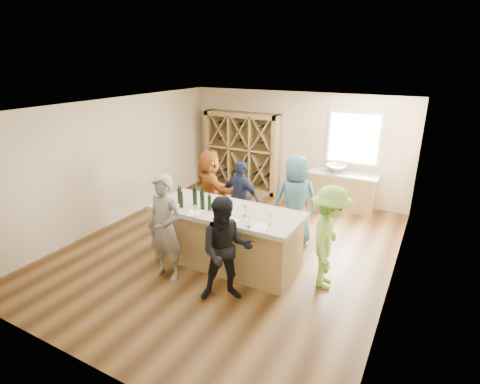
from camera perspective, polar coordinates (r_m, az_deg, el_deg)
The scene contains 35 objects.
floor at distance 7.66m, azimuth -1.39°, elevation -8.80°, with size 6.00×7.00×0.10m, color #55381B.
ceiling at distance 6.76m, azimuth -1.59°, elevation 13.28°, with size 6.00×7.00×0.10m, color white.
wall_back at distance 10.20m, azimuth 8.56°, elevation 7.07°, with size 6.00×0.10×2.80m, color #C2AF8C.
wall_front at distance 4.63m, azimuth -24.35°, elevation -10.87°, with size 6.00×0.10×2.80m, color #C2AF8C.
wall_left at distance 8.94m, azimuth -18.75°, elevation 4.40°, with size 0.10×7.00×2.80m, color #C2AF8C.
wall_right at distance 6.24m, azimuth 23.64°, elevation -2.79°, with size 0.10×7.00×2.80m, color #C2AF8C.
window_frame at distance 9.66m, azimuth 16.94°, elevation 7.84°, with size 1.30×0.06×1.30m, color white.
window_pane at distance 9.63m, azimuth 16.90°, elevation 7.80°, with size 1.18×0.01×1.18m, color white.
wine_rack at distance 10.61m, azimuth 0.30°, elevation 6.13°, with size 2.20×0.45×2.20m, color olive.
back_counter_base at distance 9.77m, azimuth 15.26°, elevation 0.07°, with size 1.60×0.58×0.86m, color olive.
back_counter_top at distance 9.63m, azimuth 15.51°, elevation 2.64°, with size 1.70×0.62×0.06m, color #AA9E8B.
sink at distance 9.64m, azimuth 14.42°, elevation 3.52°, with size 0.54×0.54×0.19m, color silver.
faucet at distance 9.79m, azimuth 14.72°, elevation 4.10°, with size 0.02×0.02×0.30m, color silver.
tasting_counter_base at distance 6.89m, azimuth -2.09°, elevation -7.11°, with size 2.60×1.00×1.00m, color olive.
tasting_counter_top at distance 6.66m, azimuth -2.15°, elevation -2.97°, with size 2.72×1.12×0.08m, color #AA9E8B.
wine_bottle_a at distance 6.96m, azimuth -9.23°, elevation -0.67°, with size 0.07×0.07×0.27m, color black.
wine_bottle_b at distance 6.76m, azimuth -8.96°, elevation -1.14°, with size 0.07×0.07×0.30m, color black.
wine_bottle_c at distance 6.83m, azimuth -6.89°, elevation -0.66°, with size 0.08×0.08×0.33m, color black.
wine_bottle_d at distance 6.64m, azimuth -5.76°, elevation -1.24°, with size 0.08×0.08×0.33m, color black.
wine_bottle_e at distance 6.58m, azimuth -4.67°, elevation -1.67°, with size 0.07×0.07×0.27m, color black.
wine_glass_a at distance 6.39m, azimuth -6.84°, elevation -2.89°, with size 0.07×0.07×0.18m, color white.
wine_glass_b at distance 6.19m, azimuth -2.20°, elevation -3.58°, with size 0.06×0.06×0.17m, color white.
wine_glass_c at distance 5.94m, azimuth 1.29°, elevation -4.64°, with size 0.06×0.06×0.16m, color white.
wine_glass_d at distance 6.34m, azimuth 0.72°, elevation -2.88°, with size 0.07×0.07×0.19m, color white.
wine_glass_e at distance 6.04m, azimuth 4.51°, elevation -4.25°, with size 0.06×0.06×0.17m, color white.
tasting_menu_a at distance 6.55m, azimuth -6.94°, elevation -3.16°, with size 0.20×0.28×0.00m, color white.
tasting_menu_b at distance 6.17m, azimuth -1.83°, elevation -4.49°, with size 0.25×0.34×0.00m, color white.
tasting_menu_c at distance 5.98m, azimuth 2.97°, elevation -5.36°, with size 0.25×0.33×0.00m, color white.
person_near_left at distance 6.42m, azimuth -11.36°, elevation -5.42°, with size 0.67×0.49×1.85m, color slate.
person_near_right at distance 5.78m, azimuth -2.16°, elevation -8.84°, with size 0.83×0.45×1.70m, color black.
person_server at distance 6.25m, azimuth 13.41°, elevation -6.82°, with size 1.13×0.52×1.75m, color #8CC64C.
person_far_mid at distance 7.91m, azimuth 0.15°, elevation -0.95°, with size 0.95×0.49×1.62m, color #191E38.
person_far_right at distance 7.58m, azimuth 8.41°, elevation -1.29°, with size 0.90×0.58×1.84m, color #335972.
person_far_left at distance 8.51m, azimuth -4.60°, elevation 0.79°, with size 1.58×0.57×1.70m, color #994C19.
wine_glass_f at distance 6.80m, azimuth -1.67°, elevation -1.31°, with size 0.07×0.07×0.18m, color white.
Camera 1 is at (3.36, -5.82, 3.63)m, focal length 28.00 mm.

